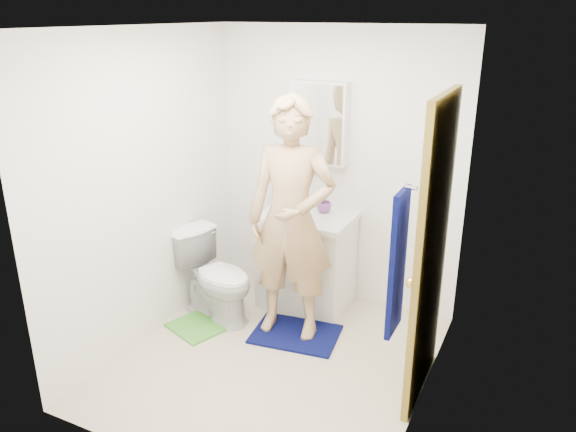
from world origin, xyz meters
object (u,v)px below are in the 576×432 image
object	(u,v)px
towel	(398,263)
toilet	(216,276)
vanity_cabinet	(307,262)
toothbrush_cup	(324,207)
soap_dispenser	(278,200)
medicine_cabinet	(319,123)
man	(291,220)

from	to	relation	value
towel	toilet	xyz separation A→B (m)	(-1.78, 0.94, -0.87)
vanity_cabinet	towel	xyz separation A→B (m)	(1.18, -1.48, 0.85)
towel	toothbrush_cup	bearing A→B (deg)	123.92
vanity_cabinet	toothbrush_cup	xyz separation A→B (m)	(0.11, 0.11, 0.50)
towel	toilet	world-z (taller)	towel
towel	soap_dispenser	distance (m)	2.07
medicine_cabinet	soap_dispenser	world-z (taller)	medicine_cabinet
man	toilet	bearing A→B (deg)	176.01
soap_dispenser	medicine_cabinet	bearing A→B (deg)	43.64
toilet	man	world-z (taller)	man
toothbrush_cup	towel	bearing A→B (deg)	-56.08
medicine_cabinet	man	world-z (taller)	medicine_cabinet
toilet	soap_dispenser	xyz separation A→B (m)	(0.33, 0.52, 0.57)
man	soap_dispenser	bearing A→B (deg)	118.90
vanity_cabinet	medicine_cabinet	xyz separation A→B (m)	(0.00, 0.22, 1.20)
towel	man	bearing A→B (deg)	138.08
towel	toilet	distance (m)	2.19
man	medicine_cabinet	bearing A→B (deg)	89.48
vanity_cabinet	man	size ratio (longest dim) A/B	0.42
soap_dispenser	man	world-z (taller)	man
towel	toothbrush_cup	world-z (taller)	towel
soap_dispenser	toothbrush_cup	bearing A→B (deg)	19.52
medicine_cabinet	soap_dispenser	bearing A→B (deg)	-136.36
medicine_cabinet	toothbrush_cup	xyz separation A→B (m)	(0.11, -0.12, -0.70)
toothbrush_cup	toilet	bearing A→B (deg)	-137.16
vanity_cabinet	towel	size ratio (longest dim) A/B	1.00
toilet	soap_dispenser	size ratio (longest dim) A/B	3.69
vanity_cabinet	man	xyz separation A→B (m)	(0.09, -0.51, 0.58)
medicine_cabinet	toilet	bearing A→B (deg)	-127.60
toilet	towel	bearing A→B (deg)	-100.72
vanity_cabinet	toilet	xyz separation A→B (m)	(-0.60, -0.55, -0.02)
towel	medicine_cabinet	bearing A→B (deg)	124.61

